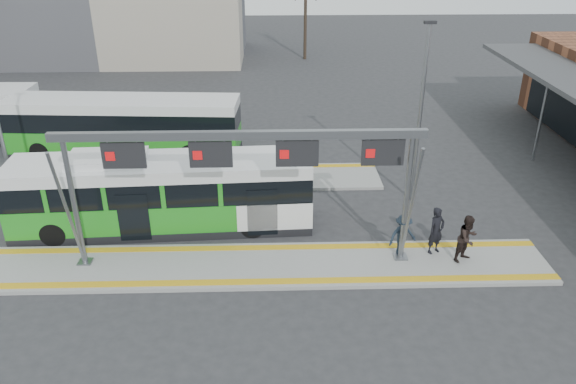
{
  "coord_description": "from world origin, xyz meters",
  "views": [
    {
      "loc": [
        0.65,
        -17.77,
        11.92
      ],
      "look_at": [
        1.26,
        3.0,
        1.68
      ],
      "focal_mm": 35.0,
      "sensor_mm": 36.0,
      "label": 1
    }
  ],
  "objects_px": {
    "gantry": "(244,160)",
    "hero_bus": "(162,194)",
    "passenger_b": "(468,238)",
    "passenger_c": "(403,236)",
    "passenger_a": "(436,231)"
  },
  "relations": [
    {
      "from": "gantry",
      "to": "hero_bus",
      "type": "height_order",
      "value": "gantry"
    },
    {
      "from": "passenger_b",
      "to": "passenger_c",
      "type": "distance_m",
      "value": 2.39
    },
    {
      "from": "passenger_a",
      "to": "hero_bus",
      "type": "bearing_deg",
      "value": 138.48
    },
    {
      "from": "passenger_a",
      "to": "passenger_c",
      "type": "distance_m",
      "value": 1.34
    },
    {
      "from": "hero_bus",
      "to": "passenger_b",
      "type": "bearing_deg",
      "value": -17.8
    },
    {
      "from": "hero_bus",
      "to": "gantry",
      "type": "bearing_deg",
      "value": -42.22
    },
    {
      "from": "gantry",
      "to": "passenger_a",
      "type": "bearing_deg",
      "value": 3.14
    },
    {
      "from": "hero_bus",
      "to": "passenger_b",
      "type": "relative_size",
      "value": 6.61
    },
    {
      "from": "passenger_a",
      "to": "passenger_b",
      "type": "relative_size",
      "value": 1.02
    },
    {
      "from": "hero_bus",
      "to": "passenger_a",
      "type": "distance_m",
      "value": 11.17
    },
    {
      "from": "passenger_b",
      "to": "hero_bus",
      "type": "bearing_deg",
      "value": 131.54
    },
    {
      "from": "passenger_b",
      "to": "passenger_c",
      "type": "height_order",
      "value": "passenger_b"
    },
    {
      "from": "passenger_b",
      "to": "passenger_a",
      "type": "bearing_deg",
      "value": 117.2
    },
    {
      "from": "passenger_c",
      "to": "hero_bus",
      "type": "bearing_deg",
      "value": 146.75
    },
    {
      "from": "passenger_a",
      "to": "passenger_b",
      "type": "xyz_separation_m",
      "value": [
        1.03,
        -0.57,
        -0.02
      ]
    }
  ]
}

